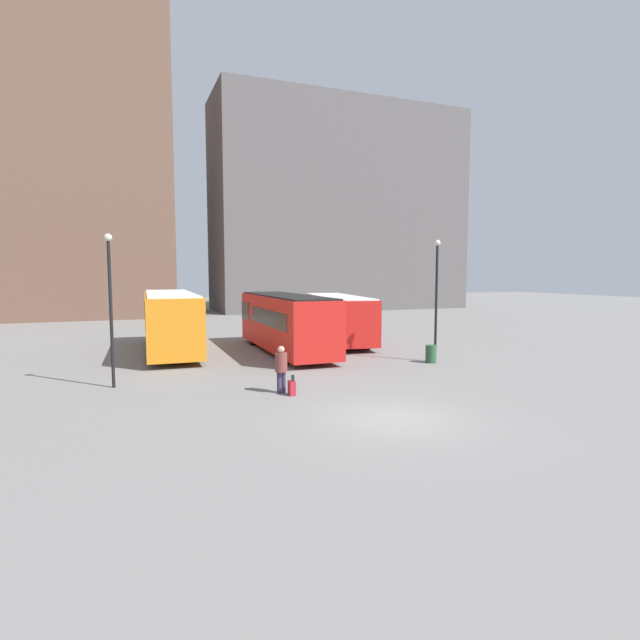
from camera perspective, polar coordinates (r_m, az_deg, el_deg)
The scene contains 11 objects.
ground_plane at distance 15.13m, azimuth 8.53°, elevation -11.08°, with size 160.00×160.00×0.00m, color slate.
building_block_left at distance 58.91m, azimuth -29.79°, elevation 20.27°, with size 24.19×13.94×40.27m.
building_block_right at distance 62.01m, azimuth 2.22°, elevation 12.53°, with size 30.10×10.33×24.11m.
bus_0 at distance 28.40m, azimuth -16.75°, elevation 0.04°, with size 3.00×10.92×3.24m.
bus_1 at distance 27.15m, azimuth -4.02°, elevation -0.11°, with size 2.65×10.62×3.12m.
bus_2 at distance 30.86m, azimuth 1.97°, elevation 0.33°, with size 4.02×9.62×2.91m.
traveler at distance 17.89m, azimuth -4.46°, elevation -5.17°, with size 0.44×0.44×1.70m.
suitcase at distance 17.69m, azimuth -3.24°, elevation -7.74°, with size 0.21×0.35×0.74m.
lamp_post_0 at distance 19.98m, azimuth -22.83°, elevation 2.33°, with size 0.28×0.28×5.72m.
lamp_post_1 at distance 24.63m, azimuth 13.17°, elevation 3.26°, with size 0.28×0.28×5.86m.
trash_bin at distance 24.53m, azimuth 12.57°, elevation -3.80°, with size 0.52×0.52×0.85m.
Camera 1 is at (-7.34, -12.53, 4.26)m, focal length 28.00 mm.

